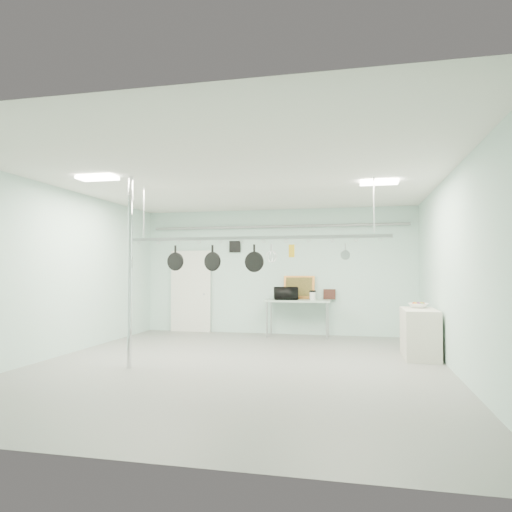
% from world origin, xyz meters
% --- Properties ---
extents(floor, '(8.00, 8.00, 0.00)m').
position_xyz_m(floor, '(0.00, 0.00, 0.00)').
color(floor, gray).
rests_on(floor, ground).
extents(ceiling, '(7.00, 8.00, 0.02)m').
position_xyz_m(ceiling, '(0.00, 0.00, 3.19)').
color(ceiling, silver).
rests_on(ceiling, back_wall).
extents(back_wall, '(7.00, 0.02, 3.20)m').
position_xyz_m(back_wall, '(0.00, 3.99, 1.60)').
color(back_wall, silver).
rests_on(back_wall, floor).
extents(right_wall, '(0.02, 8.00, 3.20)m').
position_xyz_m(right_wall, '(3.49, 0.00, 1.60)').
color(right_wall, silver).
rests_on(right_wall, floor).
extents(door, '(1.10, 0.10, 2.20)m').
position_xyz_m(door, '(-2.30, 3.94, 1.05)').
color(door, silver).
rests_on(door, floor).
extents(wall_vent, '(0.30, 0.04, 0.30)m').
position_xyz_m(wall_vent, '(-1.10, 3.97, 2.25)').
color(wall_vent, black).
rests_on(wall_vent, back_wall).
extents(conduit_pipe, '(6.60, 0.07, 0.07)m').
position_xyz_m(conduit_pipe, '(0.00, 3.90, 2.75)').
color(conduit_pipe, gray).
rests_on(conduit_pipe, back_wall).
extents(chrome_pole, '(0.08, 0.08, 3.20)m').
position_xyz_m(chrome_pole, '(-1.70, -0.60, 1.60)').
color(chrome_pole, silver).
rests_on(chrome_pole, floor).
extents(prep_table, '(1.60, 0.70, 0.91)m').
position_xyz_m(prep_table, '(0.60, 3.60, 0.83)').
color(prep_table, '#A3C0B3').
rests_on(prep_table, floor).
extents(side_cabinet, '(0.60, 1.20, 0.90)m').
position_xyz_m(side_cabinet, '(3.15, 1.40, 0.45)').
color(side_cabinet, beige).
rests_on(side_cabinet, floor).
extents(pot_rack, '(4.80, 0.06, 1.00)m').
position_xyz_m(pot_rack, '(0.20, 0.30, 2.23)').
color(pot_rack, '#B7B7BC').
rests_on(pot_rack, ceiling).
extents(light_panel_left, '(0.65, 0.30, 0.05)m').
position_xyz_m(light_panel_left, '(-2.20, -0.80, 3.16)').
color(light_panel_left, white).
rests_on(light_panel_left, ceiling).
extents(light_panel_right, '(0.65, 0.30, 0.05)m').
position_xyz_m(light_panel_right, '(2.40, 0.60, 3.16)').
color(light_panel_right, white).
rests_on(light_panel_right, ceiling).
extents(microwave, '(0.65, 0.52, 0.31)m').
position_xyz_m(microwave, '(0.32, 3.48, 1.06)').
color(microwave, black).
rests_on(microwave, prep_table).
extents(coffee_canister, '(0.18, 0.18, 0.19)m').
position_xyz_m(coffee_canister, '(0.97, 3.49, 1.00)').
color(coffee_canister, silver).
rests_on(coffee_canister, prep_table).
extents(painting_large, '(0.78, 0.14, 0.58)m').
position_xyz_m(painting_large, '(0.60, 3.90, 1.20)').
color(painting_large, '#C67735').
rests_on(painting_large, prep_table).
extents(painting_small, '(0.30, 0.09, 0.25)m').
position_xyz_m(painting_small, '(1.36, 3.90, 1.03)').
color(painting_small, '#371913').
rests_on(painting_small, prep_table).
extents(fruit_bowl, '(0.43, 0.43, 0.09)m').
position_xyz_m(fruit_bowl, '(3.17, 1.67, 0.95)').
color(fruit_bowl, white).
rests_on(fruit_bowl, side_cabinet).
extents(skillet_left, '(0.34, 0.11, 0.45)m').
position_xyz_m(skillet_left, '(-1.26, 0.30, 1.86)').
color(skillet_left, black).
rests_on(skillet_left, pot_rack).
extents(skillet_mid, '(0.35, 0.14, 0.48)m').
position_xyz_m(skillet_mid, '(-0.55, 0.30, 1.85)').
color(skillet_mid, black).
rests_on(skillet_mid, pot_rack).
extents(skillet_right, '(0.37, 0.13, 0.48)m').
position_xyz_m(skillet_right, '(0.23, 0.30, 1.84)').
color(skillet_right, black).
rests_on(skillet_right, pot_rack).
extents(whisk, '(0.26, 0.26, 0.35)m').
position_xyz_m(whisk, '(0.54, 0.30, 1.91)').
color(whisk, silver).
rests_on(whisk, pot_rack).
extents(grater, '(0.10, 0.06, 0.24)m').
position_xyz_m(grater, '(0.90, 0.30, 1.96)').
color(grater, yellow).
rests_on(grater, pot_rack).
extents(saucepan, '(0.18, 0.13, 0.28)m').
position_xyz_m(saucepan, '(1.82, 0.30, 1.94)').
color(saucepan, silver).
rests_on(saucepan, pot_rack).
extents(fruit_cluster, '(0.24, 0.24, 0.09)m').
position_xyz_m(fruit_cluster, '(3.17, 1.67, 0.99)').
color(fruit_cluster, '#B12710').
rests_on(fruit_cluster, fruit_bowl).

